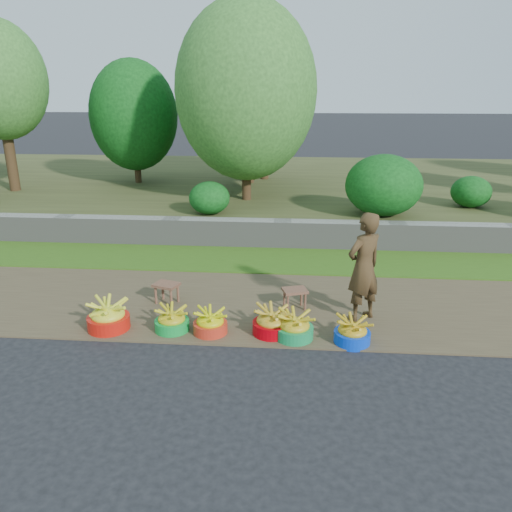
# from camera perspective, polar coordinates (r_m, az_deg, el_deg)

# --- Properties ---
(ground_plane) EXTENTS (120.00, 120.00, 0.00)m
(ground_plane) POSITION_cam_1_polar(r_m,az_deg,el_deg) (6.22, 1.81, -10.51)
(ground_plane) COLOR black
(ground_plane) RESTS_ON ground
(dirt_shoulder) EXTENTS (80.00, 2.50, 0.02)m
(dirt_shoulder) POSITION_cam_1_polar(r_m,az_deg,el_deg) (7.33, 2.32, -5.67)
(dirt_shoulder) COLOR brown
(dirt_shoulder) RESTS_ON ground
(grass_verge) EXTENTS (80.00, 1.50, 0.04)m
(grass_verge) POSITION_cam_1_polar(r_m,az_deg,el_deg) (9.18, 2.85, -0.47)
(grass_verge) COLOR #366117
(grass_verge) RESTS_ON ground
(retaining_wall) EXTENTS (80.00, 0.35, 0.55)m
(retaining_wall) POSITION_cam_1_polar(r_m,az_deg,el_deg) (9.92, 3.04, 2.53)
(retaining_wall) COLOR gray
(retaining_wall) RESTS_ON ground
(earth_bank) EXTENTS (80.00, 10.00, 0.50)m
(earth_bank) POSITION_cam_1_polar(r_m,az_deg,el_deg) (14.69, 3.63, 7.74)
(earth_bank) COLOR #424722
(earth_bank) RESTS_ON ground
(vegetation) EXTENTS (33.68, 6.73, 4.51)m
(vegetation) POSITION_cam_1_polar(r_m,az_deg,el_deg) (12.52, -7.49, 17.36)
(vegetation) COLOR #3B2916
(vegetation) RESTS_ON earth_bank
(basin_a) EXTENTS (0.55, 0.55, 0.41)m
(basin_a) POSITION_cam_1_polar(r_m,az_deg,el_deg) (6.85, -16.54, -6.70)
(basin_a) COLOR red
(basin_a) RESTS_ON ground
(basin_b) EXTENTS (0.45, 0.45, 0.33)m
(basin_b) POSITION_cam_1_polar(r_m,az_deg,el_deg) (6.64, -9.61, -7.31)
(basin_b) COLOR #0D9735
(basin_b) RESTS_ON ground
(basin_c) EXTENTS (0.44, 0.44, 0.33)m
(basin_c) POSITION_cam_1_polar(r_m,az_deg,el_deg) (6.51, -5.26, -7.67)
(basin_c) COLOR red
(basin_c) RESTS_ON ground
(basin_d) EXTENTS (0.50, 0.50, 0.37)m
(basin_d) POSITION_cam_1_polar(r_m,az_deg,el_deg) (6.47, 1.82, -7.63)
(basin_d) COLOR #AD0009
(basin_d) RESTS_ON ground
(basin_e) EXTENTS (0.48, 0.48, 0.36)m
(basin_e) POSITION_cam_1_polar(r_m,az_deg,el_deg) (6.37, 4.41, -8.15)
(basin_e) COLOR #158647
(basin_e) RESTS_ON ground
(basin_f) EXTENTS (0.45, 0.45, 0.34)m
(basin_f) POSITION_cam_1_polar(r_m,az_deg,el_deg) (6.37, 10.95, -8.57)
(basin_f) COLOR #0739D6
(basin_f) RESTS_ON ground
(stool_left) EXTENTS (0.41, 0.36, 0.31)m
(stool_left) POSITION_cam_1_polar(r_m,az_deg,el_deg) (7.41, -10.19, -3.56)
(stool_left) COLOR brown
(stool_left) RESTS_ON dirt_shoulder
(stool_right) EXTENTS (0.40, 0.34, 0.30)m
(stool_right) POSITION_cam_1_polar(r_m,az_deg,el_deg) (7.14, 4.46, -4.25)
(stool_right) COLOR brown
(stool_right) RESTS_ON dirt_shoulder
(vendor_woman) EXTENTS (0.65, 0.61, 1.50)m
(vendor_woman) POSITION_cam_1_polar(r_m,az_deg,el_deg) (6.78, 12.21, -1.26)
(vendor_woman) COLOR black
(vendor_woman) RESTS_ON dirt_shoulder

